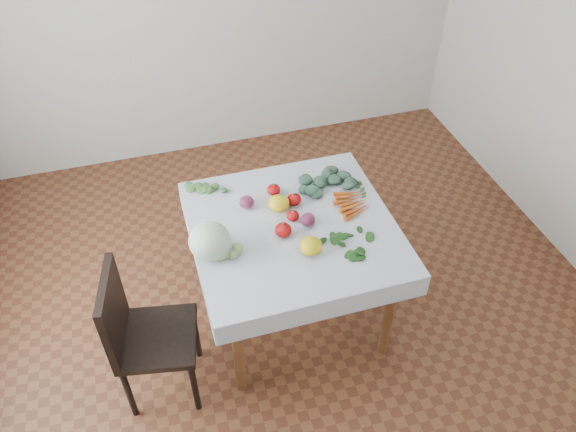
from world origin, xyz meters
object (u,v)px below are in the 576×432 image
table (293,239)px  chair (139,330)px  cabbage (210,241)px  heirloom_back (279,203)px  carrot_bunch (353,203)px

table → chair: bearing=-163.1°
cabbage → heirloom_back: cabbage is taller
cabbage → carrot_bunch: cabbage is taller
table → cabbage: 0.53m
chair → heirloom_back: size_ratio=7.15×
chair → carrot_bunch: bearing=15.1°
chair → heirloom_back: bearing=26.4°
chair → cabbage: 0.59m
heirloom_back → chair: bearing=-153.6°
cabbage → carrot_bunch: (0.87, 0.16, -0.08)m
chair → cabbage: bearing=23.7°
chair → heirloom_back: 1.03m
table → cabbage: size_ratio=4.55×
chair → carrot_bunch: size_ratio=3.46×
table → chair: chair is taller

